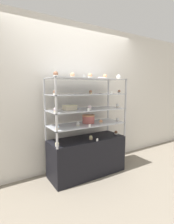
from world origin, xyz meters
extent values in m
plane|color=gray|center=(0.00, 0.00, 0.00)|extent=(20.00, 20.00, 0.00)
cube|color=silver|center=(0.00, 0.39, 1.30)|extent=(8.00, 0.05, 2.60)
cube|color=black|center=(0.00, 0.00, 0.31)|extent=(1.28, 0.50, 0.63)
cube|color=#B7B7BC|center=(-0.63, 0.24, 0.75)|extent=(0.02, 0.02, 0.25)
cube|color=#B7B7BC|center=(0.63, 0.24, 0.75)|extent=(0.02, 0.02, 0.25)
cube|color=#B7B7BC|center=(-0.63, -0.24, 0.75)|extent=(0.02, 0.02, 0.25)
cube|color=#B7B7BC|center=(0.63, -0.24, 0.75)|extent=(0.02, 0.02, 0.25)
cube|color=#B7BCC6|center=(0.00, 0.00, 0.87)|extent=(1.28, 0.50, 0.01)
cube|color=#B7B7BC|center=(-0.63, 0.24, 1.00)|extent=(0.02, 0.02, 0.25)
cube|color=#B7B7BC|center=(0.63, 0.24, 1.00)|extent=(0.02, 0.02, 0.25)
cube|color=#B7B7BC|center=(-0.63, -0.24, 1.00)|extent=(0.02, 0.02, 0.25)
cube|color=#B7B7BC|center=(0.63, -0.24, 1.00)|extent=(0.02, 0.02, 0.25)
cube|color=#B7BCC6|center=(0.00, 0.00, 1.12)|extent=(1.28, 0.50, 0.01)
cube|color=#B7B7BC|center=(-0.63, 0.24, 1.25)|extent=(0.02, 0.02, 0.25)
cube|color=#B7B7BC|center=(0.63, 0.24, 1.25)|extent=(0.02, 0.02, 0.25)
cube|color=#B7B7BC|center=(-0.63, -0.24, 1.25)|extent=(0.02, 0.02, 0.25)
cube|color=#B7B7BC|center=(0.63, -0.24, 1.25)|extent=(0.02, 0.02, 0.25)
cube|color=#B7BCC6|center=(0.00, 0.00, 1.36)|extent=(1.28, 0.50, 0.01)
cube|color=#B7B7BC|center=(-0.63, 0.24, 1.49)|extent=(0.02, 0.02, 0.25)
cube|color=#B7B7BC|center=(0.63, 0.24, 1.49)|extent=(0.02, 0.02, 0.25)
cube|color=#B7B7BC|center=(-0.63, -0.24, 1.49)|extent=(0.02, 0.02, 0.25)
cube|color=#B7B7BC|center=(0.63, -0.24, 1.49)|extent=(0.02, 0.02, 0.25)
cube|color=#B7BCC6|center=(0.00, 0.00, 1.61)|extent=(1.28, 0.50, 0.01)
cylinder|color=#C66660|center=(0.06, 0.04, 0.94)|extent=(0.20, 0.20, 0.12)
cylinder|color=#E5996B|center=(0.06, 0.04, 1.01)|extent=(0.21, 0.21, 0.02)
cube|color=beige|center=(-0.29, 0.05, 1.16)|extent=(0.19, 0.15, 0.06)
cube|color=#F4EAB2|center=(-0.29, 0.05, 1.19)|extent=(0.19, 0.15, 0.01)
cylinder|color=white|center=(-0.59, -0.12, 0.64)|extent=(0.06, 0.06, 0.02)
sphere|color=#F4EAB2|center=(-0.59, -0.12, 0.67)|extent=(0.06, 0.06, 0.06)
cylinder|color=#CCB28C|center=(0.01, -0.10, 0.64)|extent=(0.06, 0.06, 0.02)
sphere|color=#F4EAB2|center=(0.01, -0.10, 0.67)|extent=(0.06, 0.06, 0.06)
cylinder|color=white|center=(0.58, -0.07, 0.64)|extent=(0.06, 0.06, 0.02)
sphere|color=#8C5B42|center=(0.58, -0.07, 0.67)|extent=(0.06, 0.06, 0.06)
cube|color=white|center=(0.05, -0.23, 0.65)|extent=(0.04, 0.00, 0.04)
cylinder|color=#CCB28C|center=(-0.58, -0.12, 0.89)|extent=(0.05, 0.05, 0.02)
sphere|color=silver|center=(-0.58, -0.12, 0.91)|extent=(0.06, 0.06, 0.06)
cylinder|color=beige|center=(-0.21, -0.06, 0.89)|extent=(0.05, 0.05, 0.02)
sphere|color=white|center=(-0.21, -0.06, 0.91)|extent=(0.06, 0.06, 0.06)
cylinder|color=beige|center=(0.21, -0.11, 0.89)|extent=(0.05, 0.05, 0.02)
sphere|color=#E5996B|center=(0.21, -0.11, 0.91)|extent=(0.06, 0.06, 0.06)
cylinder|color=white|center=(0.58, -0.10, 0.89)|extent=(0.05, 0.05, 0.02)
sphere|color=white|center=(0.58, -0.10, 0.91)|extent=(0.06, 0.06, 0.06)
cube|color=white|center=(-0.09, -0.23, 0.90)|extent=(0.04, 0.00, 0.04)
cylinder|color=#CCB28C|center=(-0.58, -0.08, 1.14)|extent=(0.05, 0.05, 0.03)
sphere|color=silver|center=(-0.58, -0.08, 1.16)|extent=(0.06, 0.06, 0.06)
cylinder|color=white|center=(0.00, -0.08, 1.14)|extent=(0.05, 0.05, 0.03)
sphere|color=silver|center=(0.00, -0.08, 1.16)|extent=(0.06, 0.06, 0.06)
cylinder|color=beige|center=(0.58, -0.09, 1.14)|extent=(0.05, 0.05, 0.03)
sphere|color=white|center=(0.58, -0.09, 1.16)|extent=(0.06, 0.06, 0.06)
cube|color=white|center=(-0.12, -0.23, 1.15)|extent=(0.04, 0.00, 0.04)
cylinder|color=beige|center=(-0.59, -0.10, 1.38)|extent=(0.05, 0.05, 0.03)
sphere|color=#8C5B42|center=(-0.59, -0.10, 1.41)|extent=(0.05, 0.05, 0.05)
cylinder|color=#CCB28C|center=(0.00, -0.11, 1.38)|extent=(0.05, 0.05, 0.03)
sphere|color=#8C5B42|center=(0.00, -0.11, 1.41)|extent=(0.05, 0.05, 0.05)
cylinder|color=white|center=(0.59, -0.12, 1.38)|extent=(0.05, 0.05, 0.03)
sphere|color=#8C5B42|center=(0.59, -0.12, 1.41)|extent=(0.05, 0.05, 0.05)
cube|color=white|center=(0.33, -0.23, 1.39)|extent=(0.04, 0.00, 0.04)
cylinder|color=white|center=(-0.59, -0.14, 1.63)|extent=(0.06, 0.06, 0.02)
sphere|color=#8C5B42|center=(-0.59, -0.14, 1.66)|extent=(0.07, 0.07, 0.07)
cylinder|color=beige|center=(-0.30, -0.08, 1.63)|extent=(0.06, 0.06, 0.02)
sphere|color=#E5996B|center=(-0.30, -0.08, 1.66)|extent=(0.07, 0.07, 0.07)
cylinder|color=white|center=(-0.01, -0.10, 1.63)|extent=(0.06, 0.06, 0.02)
sphere|color=#E5996B|center=(-0.01, -0.10, 1.66)|extent=(0.07, 0.07, 0.07)
cylinder|color=beige|center=(0.29, -0.09, 1.63)|extent=(0.06, 0.06, 0.02)
sphere|color=#E5996B|center=(0.29, -0.09, 1.66)|extent=(0.07, 0.07, 0.07)
cylinder|color=beige|center=(0.57, -0.11, 1.63)|extent=(0.06, 0.06, 0.02)
sphere|color=white|center=(0.57, -0.11, 1.66)|extent=(0.07, 0.07, 0.07)
cube|color=white|center=(-0.19, -0.23, 1.64)|extent=(0.04, 0.00, 0.04)
torus|color=#EFB2BC|center=(0.32, 0.06, 1.63)|extent=(0.12, 0.12, 0.03)
camera|label=1|loc=(-1.50, -2.42, 1.47)|focal=28.00mm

